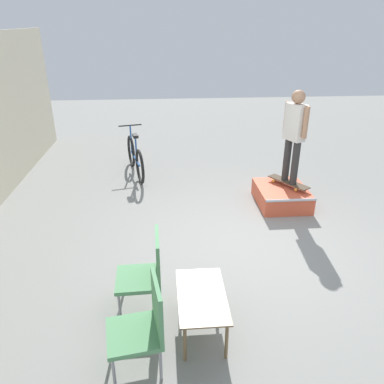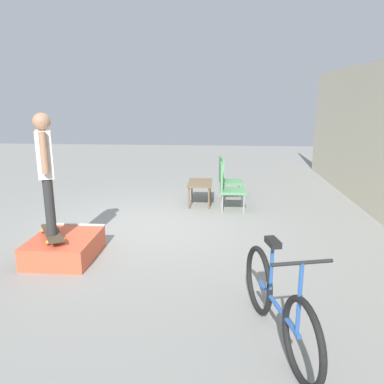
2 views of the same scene
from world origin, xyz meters
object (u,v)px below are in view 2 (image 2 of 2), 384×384
at_px(skate_ramp_box, 65,247).
at_px(bicycle, 278,304).
at_px(patio_chair_right, 228,186).
at_px(coffee_table, 200,185).
at_px(skateboard_on_ramp, 52,233).
at_px(patio_chair_left, 227,177).
at_px(person_skater, 46,164).

distance_m(skate_ramp_box, bicycle, 3.32).
distance_m(skate_ramp_box, patio_chair_right, 3.59).
bearing_deg(patio_chair_right, coffee_table, 52.82).
relative_size(skate_ramp_box, patio_chair_right, 1.11).
xyz_separation_m(skateboard_on_ramp, bicycle, (1.66, 2.96, -0.02)).
distance_m(skateboard_on_ramp, patio_chair_left, 4.36).
xyz_separation_m(coffee_table, patio_chair_right, (0.43, 0.60, 0.11)).
height_order(person_skater, bicycle, person_skater).
relative_size(skate_ramp_box, bicycle, 0.61).
xyz_separation_m(skate_ramp_box, person_skater, (0.07, -0.13, 1.25)).
height_order(coffee_table, patio_chair_right, patio_chair_right).
relative_size(person_skater, patio_chair_left, 1.71).
bearing_deg(skate_ramp_box, bicycle, 58.46).
relative_size(person_skater, patio_chair_right, 1.71).
bearing_deg(patio_chair_left, patio_chair_right, 170.94).
relative_size(skate_ramp_box, skateboard_on_ramp, 1.32).
xyz_separation_m(skateboard_on_ramp, patio_chair_right, (-2.68, 2.56, 0.12)).
bearing_deg(coffee_table, person_skater, -32.18).
bearing_deg(patio_chair_left, skateboard_on_ramp, 135.00).
bearing_deg(patio_chair_right, skateboard_on_ramp, 134.65).
bearing_deg(patio_chair_left, person_skater, 135.00).
xyz_separation_m(patio_chair_left, bicycle, (5.19, 0.40, -0.13)).
height_order(coffee_table, patio_chair_left, patio_chair_left).
xyz_separation_m(coffee_table, bicycle, (4.78, 1.00, -0.03)).
bearing_deg(person_skater, skate_ramp_box, 93.75).
bearing_deg(coffee_table, skate_ramp_box, -30.97).
bearing_deg(person_skater, bicycle, 36.69).
bearing_deg(patio_chair_left, bicycle, 175.38).
xyz_separation_m(skate_ramp_box, coffee_table, (-3.04, 1.83, 0.26)).
xyz_separation_m(person_skater, patio_chair_right, (-2.68, 2.56, -0.89)).
height_order(person_skater, coffee_table, person_skater).
bearing_deg(patio_chair_left, coffee_table, 115.28).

